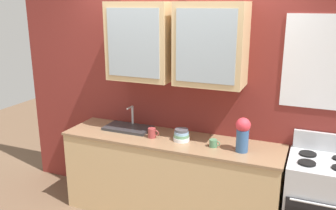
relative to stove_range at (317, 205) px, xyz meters
The scene contains 8 objects.
back_wall_unit 1.81m from the stove_range, 168.99° to the left, with size 4.09×0.47×2.66m.
counter 1.47m from the stove_range, behind, with size 2.33×0.60×0.90m.
stove_range is the anchor object (origin of this frame).
sink_faucet 2.07m from the stove_range, behind, with size 0.52×0.29×0.25m.
bowl_stack 1.44m from the stove_range, behind, with size 0.17×0.17×0.12m.
vase 0.95m from the stove_range, behind, with size 0.14×0.14×0.34m.
cup_near_sink 1.73m from the stove_range, behind, with size 0.12×0.08×0.10m.
cup_near_bowls 1.11m from the stove_range, behind, with size 0.11×0.08×0.08m.
Camera 1 is at (1.34, -3.26, 2.27)m, focal length 38.60 mm.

